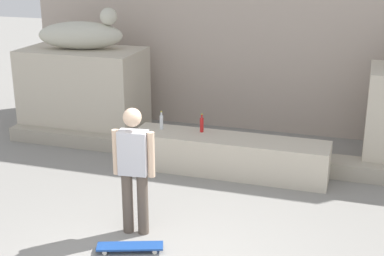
# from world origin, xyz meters

# --- Properties ---
(facade_wall) EXTENTS (9.55, 0.60, 5.02)m
(facade_wall) POSITION_xyz_m (0.00, 5.99, 2.51)
(facade_wall) COLOR #BFAEA0
(facade_wall) RESTS_ON ground_plane
(pedestal_left) EXTENTS (2.28, 1.27, 1.66)m
(pedestal_left) POSITION_xyz_m (-3.19, 4.50, 0.83)
(pedestal_left) COLOR beige
(pedestal_left) RESTS_ON ground_plane
(statue_reclining_left) EXTENTS (1.69, 0.93, 0.78)m
(statue_reclining_left) POSITION_xyz_m (-3.16, 4.51, 1.95)
(statue_reclining_left) COLOR beige
(statue_reclining_left) RESTS_ON pedestal_left
(ledge_block) EXTENTS (3.18, 0.70, 0.61)m
(ledge_block) POSITION_xyz_m (0.00, 3.37, 0.30)
(ledge_block) COLOR beige
(ledge_block) RESTS_ON ground_plane
(skater) EXTENTS (0.54, 0.24, 1.67)m
(skater) POSITION_xyz_m (-0.65, 1.10, 0.92)
(skater) COLOR brown
(skater) RESTS_ON ground_plane
(skateboard) EXTENTS (0.82, 0.46, 0.08)m
(skateboard) POSITION_xyz_m (-0.53, 0.64, 0.06)
(skateboard) COLOR navy
(skateboard) RESTS_ON ground_plane
(bottle_clear) EXTENTS (0.06, 0.06, 0.31)m
(bottle_clear) POSITION_xyz_m (-1.19, 3.45, 0.73)
(bottle_clear) COLOR silver
(bottle_clear) RESTS_ON ledge_block
(bottle_red) EXTENTS (0.06, 0.06, 0.31)m
(bottle_red) POSITION_xyz_m (-0.51, 3.52, 0.73)
(bottle_red) COLOR red
(bottle_red) RESTS_ON ledge_block
(stair_step) EXTENTS (8.66, 0.50, 0.26)m
(stair_step) POSITION_xyz_m (0.00, 3.85, 0.13)
(stair_step) COLOR #A9A08F
(stair_step) RESTS_ON ground_plane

